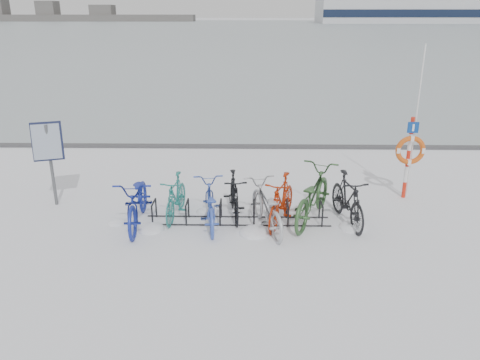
# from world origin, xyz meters

# --- Properties ---
(ground) EXTENTS (900.00, 900.00, 0.00)m
(ground) POSITION_xyz_m (0.00, 0.00, 0.00)
(ground) COLOR white
(ground) RESTS_ON ground
(ice_sheet) EXTENTS (400.00, 298.00, 0.02)m
(ice_sheet) POSITION_xyz_m (0.00, 155.00, 0.01)
(ice_sheet) COLOR #9BA8AF
(ice_sheet) RESTS_ON ground
(quay_edge) EXTENTS (400.00, 0.25, 0.10)m
(quay_edge) POSITION_xyz_m (0.00, 5.90, 0.05)
(quay_edge) COLOR #3F3F42
(quay_edge) RESTS_ON ground
(bike_rack) EXTENTS (4.00, 0.48, 0.46)m
(bike_rack) POSITION_xyz_m (0.00, 0.00, 0.18)
(bike_rack) COLOR black
(bike_rack) RESTS_ON ground
(info_board) EXTENTS (0.71, 0.45, 1.99)m
(info_board) POSITION_xyz_m (-4.30, 0.87, 1.43)
(info_board) COLOR #595B5E
(info_board) RESTS_ON ground
(lifebuoy_station) EXTENTS (0.70, 0.22, 3.64)m
(lifebuoy_station) POSITION_xyz_m (4.05, 1.44, 1.22)
(lifebuoy_station) COLOR red
(lifebuoy_station) RESTS_ON ground
(shoreline) EXTENTS (180.00, 12.00, 9.50)m
(shoreline) POSITION_xyz_m (-122.02, 260.00, 2.79)
(shoreline) COLOR #4B4B4B
(shoreline) RESTS_ON ground
(bike_0) EXTENTS (0.91, 2.21, 1.13)m
(bike_0) POSITION_xyz_m (-2.10, -0.12, 0.57)
(bike_0) COLOR navy
(bike_0) RESTS_ON ground
(bike_1) EXTENTS (0.63, 1.68, 0.98)m
(bike_1) POSITION_xyz_m (-1.36, 0.27, 0.49)
(bike_1) COLOR #1F726B
(bike_1) RESTS_ON ground
(bike_2) EXTENTS (0.88, 1.92, 0.97)m
(bike_2) POSITION_xyz_m (-0.58, -0.12, 0.49)
(bike_2) COLOR #3452B9
(bike_2) RESTS_ON ground
(bike_3) EXTENTS (0.68, 1.73, 1.01)m
(bike_3) POSITION_xyz_m (-0.08, 0.34, 0.51)
(bike_3) COLOR black
(bike_3) RESTS_ON ground
(bike_4) EXTENTS (1.19, 2.06, 1.02)m
(bike_4) POSITION_xyz_m (0.61, -0.30, 0.51)
(bike_4) COLOR #A4A7AC
(bike_4) RESTS_ON ground
(bike_5) EXTENTS (1.07, 1.85, 1.07)m
(bike_5) POSITION_xyz_m (0.94, 0.00, 0.54)
(bike_5) COLOR #9B2208
(bike_5) RESTS_ON ground
(bike_6) EXTENTS (1.63, 2.39, 1.19)m
(bike_6) POSITION_xyz_m (1.62, 0.18, 0.59)
(bike_6) COLOR #2D522A
(bike_6) RESTS_ON ground
(bike_7) EXTENTS (0.83, 1.91, 1.11)m
(bike_7) POSITION_xyz_m (2.36, 0.05, 0.56)
(bike_7) COLOR black
(bike_7) RESTS_ON ground
(snow_drifts) EXTENTS (5.55, 1.63, 0.23)m
(snow_drifts) POSITION_xyz_m (0.01, -0.29, 0.00)
(snow_drifts) COLOR white
(snow_drifts) RESTS_ON ground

